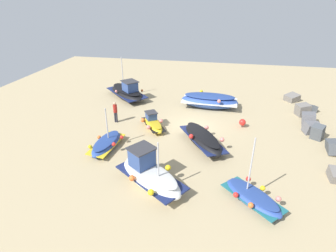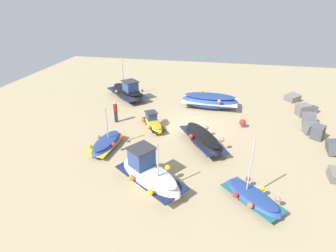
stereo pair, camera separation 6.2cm
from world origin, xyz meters
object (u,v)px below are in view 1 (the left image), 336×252
fishing_boat_3 (202,139)px  mooring_buoy_0 (242,122)px  person_walking (115,111)px  fishing_boat_1 (209,101)px  fishing_boat_5 (153,123)px  fishing_boat_0 (107,144)px  fishing_boat_4 (127,92)px  fishing_boat_2 (253,197)px  fishing_boat_6 (149,174)px

fishing_boat_3 → mooring_buoy_0: (-3.45, 2.86, -0.09)m
fishing_boat_3 → mooring_buoy_0: size_ratio=6.91×
fishing_boat_3 → person_walking: person_walking is taller
fishing_boat_1 → fishing_boat_5: (5.06, -4.08, -0.27)m
fishing_boat_0 → fishing_boat_4: 9.83m
fishing_boat_4 → fishing_boat_5: size_ratio=1.67×
fishing_boat_5 → mooring_buoy_0: bearing=-111.3°
fishing_boat_2 → fishing_boat_6: fishing_boat_2 is taller
fishing_boat_3 → person_walking: 7.64m
person_walking → fishing_boat_3: bearing=-102.1°
fishing_boat_1 → fishing_boat_3: 7.02m
person_walking → fishing_boat_6: bearing=-140.7°
fishing_boat_0 → fishing_boat_6: (3.16, 3.84, 0.30)m
fishing_boat_0 → fishing_boat_4: fishing_boat_4 is taller
fishing_boat_5 → person_walking: person_walking is taller
fishing_boat_0 → person_walking: fishing_boat_0 is taller
fishing_boat_4 → mooring_buoy_0: fishing_boat_4 is taller
fishing_boat_1 → fishing_boat_2: (12.25, 2.90, -0.33)m
fishing_boat_0 → fishing_boat_6: 4.98m
fishing_boat_1 → fishing_boat_3: size_ratio=1.10×
person_walking → fishing_boat_1: bearing=-51.5°
fishing_boat_6 → fishing_boat_2: bearing=-148.1°
mooring_buoy_0 → fishing_boat_0: bearing=-60.8°
fishing_boat_6 → person_walking: (-7.24, -4.74, 0.33)m
fishing_boat_5 → fishing_boat_1: bearing=-72.4°
fishing_boat_6 → person_walking: size_ratio=2.62×
fishing_boat_0 → fishing_boat_5: 4.34m
fishing_boat_3 → mooring_buoy_0: fishing_boat_3 is taller
fishing_boat_0 → mooring_buoy_0: (-5.14, 9.20, 0.04)m
fishing_boat_5 → fishing_boat_6: size_ratio=0.68×
fishing_boat_4 → fishing_boat_0: bearing=-35.1°
fishing_boat_4 → mooring_buoy_0: size_ratio=7.60×
fishing_boat_3 → fishing_boat_4: bearing=-165.9°
fishing_boat_6 → mooring_buoy_0: fishing_boat_6 is taller
fishing_boat_1 → fishing_boat_6: fishing_boat_6 is taller
fishing_boat_1 → person_walking: (4.63, -7.30, 0.34)m
fishing_boat_1 → fishing_boat_2: fishing_boat_2 is taller
fishing_boat_5 → fishing_boat_3: bearing=-149.5°
fishing_boat_3 → fishing_boat_4: 11.43m
fishing_boat_2 → fishing_boat_3: bearing=164.0°
fishing_boat_2 → mooring_buoy_0: fishing_boat_2 is taller
fishing_boat_0 → mooring_buoy_0: 10.54m
fishing_boat_2 → fishing_boat_4: (-13.18, -11.16, 0.29)m
fishing_boat_6 → person_walking: bearing=-21.0°
fishing_boat_2 → fishing_boat_5: bearing=178.7°
fishing_boat_1 → fishing_boat_2: bearing=105.3°
fishing_boat_1 → person_walking: bearing=34.3°
fishing_boat_6 → mooring_buoy_0: 9.89m
fishing_boat_3 → fishing_boat_1: bearing=147.8°
fishing_boat_1 → person_walking: 8.65m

